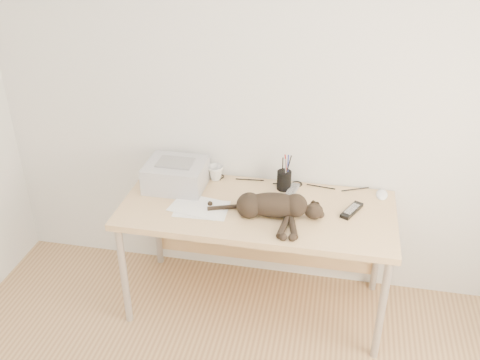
% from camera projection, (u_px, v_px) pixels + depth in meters
% --- Properties ---
extents(wall_back, '(3.50, 0.00, 3.50)m').
position_uv_depth(wall_back, '(269.00, 95.00, 3.16)').
color(wall_back, silver).
rests_on(wall_back, floor).
extents(desk, '(1.60, 0.70, 0.74)m').
position_uv_depth(desk, '(259.00, 218.00, 3.27)').
color(desk, tan).
rests_on(desk, floor).
extents(printer, '(0.36, 0.31, 0.17)m').
position_uv_depth(printer, '(176.00, 175.00, 3.30)').
color(printer, '#B4B5BA').
rests_on(printer, desk).
extents(papers, '(0.36, 0.27, 0.01)m').
position_uv_depth(papers, '(200.00, 207.00, 3.12)').
color(papers, white).
rests_on(papers, desk).
extents(cat, '(0.67, 0.31, 0.15)m').
position_uv_depth(cat, '(271.00, 207.00, 3.01)').
color(cat, black).
rests_on(cat, desk).
extents(mug, '(0.14, 0.14, 0.09)m').
position_uv_depth(mug, '(215.00, 173.00, 3.40)').
color(mug, white).
rests_on(mug, desk).
extents(pen_cup, '(0.09, 0.09, 0.23)m').
position_uv_depth(pen_cup, '(284.00, 180.00, 3.28)').
color(pen_cup, black).
rests_on(pen_cup, desk).
extents(remote_grey, '(0.08, 0.19, 0.02)m').
position_uv_depth(remote_grey, '(292.00, 191.00, 3.27)').
color(remote_grey, gray).
rests_on(remote_grey, desk).
extents(remote_black, '(0.13, 0.20, 0.02)m').
position_uv_depth(remote_black, '(352.00, 210.00, 3.08)').
color(remote_black, black).
rests_on(remote_black, desk).
extents(mouse, '(0.08, 0.13, 0.04)m').
position_uv_depth(mouse, '(382.00, 193.00, 3.23)').
color(mouse, white).
rests_on(mouse, desk).
extents(cable_tangle, '(1.36, 0.07, 0.01)m').
position_uv_depth(cable_tangle, '(265.00, 181.00, 3.39)').
color(cable_tangle, black).
rests_on(cable_tangle, desk).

